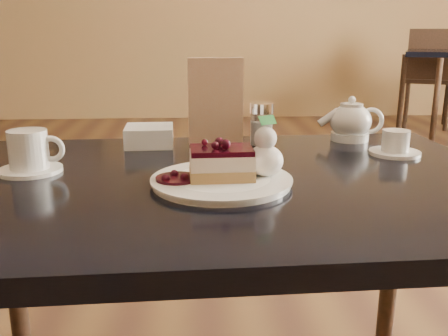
{
  "coord_description": "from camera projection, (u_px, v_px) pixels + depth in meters",
  "views": [
    {
      "loc": [
        -0.19,
        -0.78,
        0.97
      ],
      "look_at": [
        -0.14,
        0.01,
        0.75
      ],
      "focal_mm": 40.0,
      "sensor_mm": 36.0,
      "label": 1
    }
  ],
  "objects": [
    {
      "name": "coffee_set",
      "position": [
        30.0,
        154.0,
        0.97
      ],
      "size": [
        0.13,
        0.12,
        0.08
      ],
      "color": "white",
      "rests_on": "main_table"
    },
    {
      "name": "whipped_cream",
      "position": [
        265.0,
        160.0,
        0.9
      ],
      "size": [
        0.07,
        0.07,
        0.06
      ],
      "color": "white",
      "rests_on": "dessert_plate"
    },
    {
      "name": "napkin_stack",
      "position": [
        149.0,
        136.0,
        1.2
      ],
      "size": [
        0.12,
        0.12,
        0.05
      ],
      "primitive_type": "cube",
      "rotation": [
        0.0,
        0.0,
        0.03
      ],
      "color": "white",
      "rests_on": "main_table"
    },
    {
      "name": "berry_sauce",
      "position": [
        177.0,
        178.0,
        0.88
      ],
      "size": [
        0.08,
        0.08,
        0.01
      ],
      "primitive_type": "cylinder",
      "color": "black",
      "rests_on": "dessert_plate"
    },
    {
      "name": "sugar_shaker",
      "position": [
        261.0,
        124.0,
        1.18
      ],
      "size": [
        0.06,
        0.06,
        0.1
      ],
      "color": "white",
      "rests_on": "main_table"
    },
    {
      "name": "dessert_plate",
      "position": [
        221.0,
        181.0,
        0.89
      ],
      "size": [
        0.25,
        0.25,
        0.01
      ],
      "primitive_type": "cylinder",
      "color": "white",
      "rests_on": "main_table"
    },
    {
      "name": "tea_set",
      "position": [
        359.0,
        127.0,
        1.22
      ],
      "size": [
        0.21,
        0.26,
        0.1
      ],
      "color": "white",
      "rests_on": "main_table"
    },
    {
      "name": "menu_card",
      "position": [
        216.0,
        101.0,
        1.2
      ],
      "size": [
        0.13,
        0.03,
        0.21
      ],
      "primitive_type": "cube",
      "rotation": [
        0.0,
        0.0,
        0.03
      ],
      "color": "beige",
      "rests_on": "main_table"
    },
    {
      "name": "main_table",
      "position": [
        219.0,
        214.0,
        0.96
      ],
      "size": [
        1.15,
        0.78,
        0.7
      ],
      "rotation": [
        0.0,
        0.0,
        0.03
      ],
      "color": "black",
      "rests_on": "ground"
    },
    {
      "name": "cheesecake_slice",
      "position": [
        221.0,
        163.0,
        0.88
      ],
      "size": [
        0.11,
        0.08,
        0.06
      ],
      "rotation": [
        0.0,
        0.0,
        0.03
      ],
      "color": "tan",
      "rests_on": "dessert_plate"
    }
  ]
}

